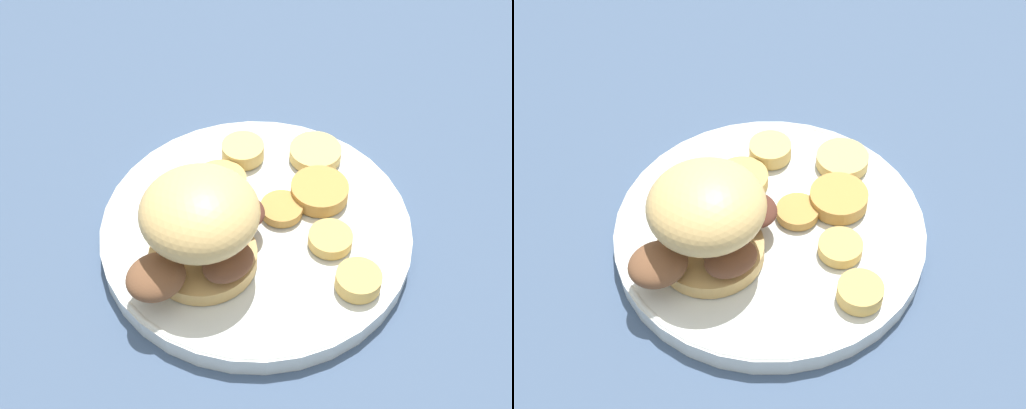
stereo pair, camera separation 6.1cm
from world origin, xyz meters
The scene contains 10 objects.
ground_plane centered at (0.00, 0.00, 0.00)m, with size 4.00×4.00×0.00m, color #3D5170.
dinner_plate centered at (0.00, 0.00, 0.01)m, with size 0.28×0.28×0.02m.
sandwich centered at (-0.06, 0.03, 0.07)m, with size 0.15×0.10×0.09m.
potato_round_0 centered at (0.05, -0.04, 0.03)m, with size 0.05×0.05×0.01m, color #BC8942.
potato_round_1 centered at (0.08, 0.04, 0.03)m, with size 0.04×0.04×0.02m, color #DBB766.
potato_round_2 centered at (0.02, -0.02, 0.03)m, with size 0.04×0.04×0.01m, color #BC8942.
potato_round_3 centered at (0.10, -0.03, 0.03)m, with size 0.05×0.05×0.01m, color #DBB766.
potato_round_4 centered at (0.00, -0.07, 0.03)m, with size 0.04×0.04×0.01m, color tan.
potato_round_5 centered at (0.03, 0.05, 0.03)m, with size 0.05×0.05×0.01m, color tan.
potato_round_6 centered at (-0.04, -0.10, 0.03)m, with size 0.04×0.04×0.01m, color tan.
Camera 2 is at (-0.36, -0.19, 0.50)m, focal length 50.00 mm.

